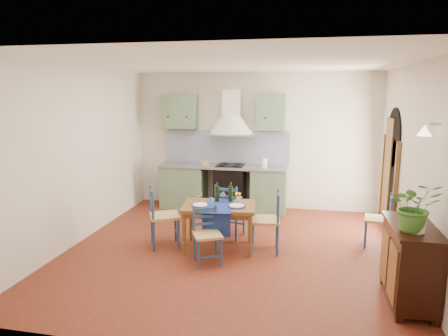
{
  "coord_description": "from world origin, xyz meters",
  "views": [
    {
      "loc": [
        1.06,
        -5.69,
        2.4
      ],
      "look_at": [
        -0.19,
        0.3,
        1.23
      ],
      "focal_mm": 32.0,
      "sensor_mm": 36.0,
      "label": 1
    }
  ],
  "objects_px": {
    "sideboard": "(410,261)",
    "potted_plant": "(415,206)",
    "chair_near": "(207,235)",
    "dining_table": "(219,210)"
  },
  "relations": [
    {
      "from": "sideboard",
      "to": "dining_table",
      "type": "bearing_deg",
      "value": 155.13
    },
    {
      "from": "dining_table",
      "to": "chair_near",
      "type": "relative_size",
      "value": 1.47
    },
    {
      "from": "chair_near",
      "to": "sideboard",
      "type": "height_order",
      "value": "sideboard"
    },
    {
      "from": "sideboard",
      "to": "potted_plant",
      "type": "bearing_deg",
      "value": -103.56
    },
    {
      "from": "dining_table",
      "to": "chair_near",
      "type": "distance_m",
      "value": 0.59
    },
    {
      "from": "dining_table",
      "to": "chair_near",
      "type": "height_order",
      "value": "dining_table"
    },
    {
      "from": "chair_near",
      "to": "potted_plant",
      "type": "xyz_separation_m",
      "value": [
        2.48,
        -0.79,
        0.79
      ]
    },
    {
      "from": "sideboard",
      "to": "chair_near",
      "type": "bearing_deg",
      "value": 166.65
    },
    {
      "from": "chair_near",
      "to": "sideboard",
      "type": "relative_size",
      "value": 0.77
    },
    {
      "from": "dining_table",
      "to": "sideboard",
      "type": "distance_m",
      "value": 2.73
    }
  ]
}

